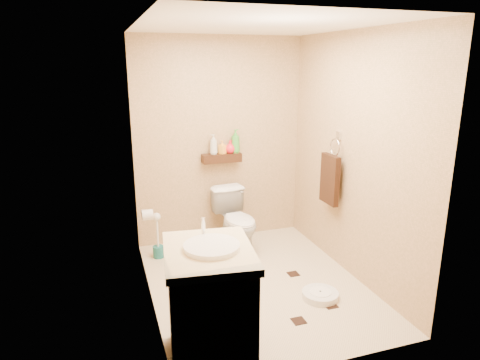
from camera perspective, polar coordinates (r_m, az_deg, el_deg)
name	(u,v)px	position (r m, az deg, el deg)	size (l,w,h in m)	color
ground	(256,284)	(4.32, 2.09, -13.65)	(2.50, 2.50, 0.00)	beige
wall_back	(220,142)	(5.05, -2.74, 5.14)	(2.00, 0.04, 2.40)	tan
wall_front	(325,208)	(2.79, 11.31, -3.67)	(2.00, 0.04, 2.40)	tan
wall_left	(145,174)	(3.66, -12.55, 0.83)	(0.04, 2.50, 2.40)	tan
wall_right	(352,157)	(4.33, 14.77, 2.92)	(0.04, 2.50, 2.40)	tan
ceiling	(258,25)	(3.79, 2.46, 19.96)	(2.00, 2.50, 0.02)	white
wall_shelf	(222,158)	(5.01, -2.47, 2.96)	(0.46, 0.14, 0.10)	#3B1D10
floor_accents	(259,285)	(4.29, 2.53, -13.83)	(1.21, 1.43, 0.01)	black
toilet	(237,221)	(4.91, -0.43, -5.46)	(0.39, 0.68, 0.70)	white
vanity	(210,305)	(3.13, -4.04, -16.31)	(0.68, 0.79, 1.02)	brown
bathroom_scale	(320,295)	(4.14, 10.64, -14.81)	(0.44, 0.44, 0.07)	silver
toilet_brush	(158,242)	(4.86, -10.89, -8.11)	(0.12, 0.12, 0.52)	#196364
towel_ring	(330,177)	(4.55, 11.94, 0.39)	(0.12, 0.30, 0.76)	silver
toilet_paper	(147,215)	(4.46, -12.25, -4.57)	(0.12, 0.11, 0.12)	silver
bottle_a	(214,144)	(4.95, -3.55, 4.77)	(0.09, 0.09, 0.23)	beige
bottle_b	(222,147)	(4.98, -2.36, 4.40)	(0.07, 0.07, 0.15)	#FFAF35
bottle_c	(230,147)	(5.01, -1.31, 4.46)	(0.12, 0.12, 0.15)	red
bottle_d	(235,141)	(5.02, -0.62, 5.21)	(0.11, 0.11, 0.28)	green
bottle_e	(236,146)	(5.03, -0.60, 4.51)	(0.07, 0.07, 0.15)	#DC9749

